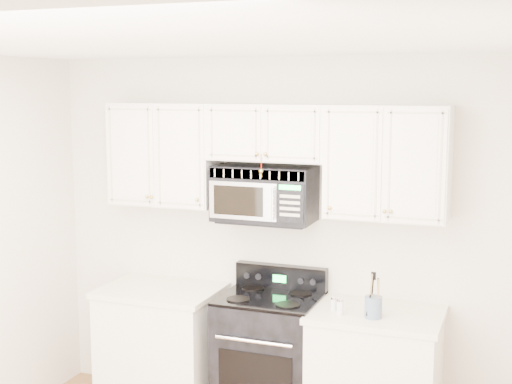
% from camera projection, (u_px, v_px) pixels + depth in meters
% --- Properties ---
extents(room, '(3.51, 3.51, 2.61)m').
position_uv_depth(room, '(166.00, 305.00, 3.59)').
color(room, '#94603B').
rests_on(room, ground).
extents(base_cabinet_left, '(0.86, 0.65, 0.92)m').
position_uv_depth(base_cabinet_left, '(162.00, 352.00, 5.32)').
color(base_cabinet_left, silver).
rests_on(base_cabinet_left, ground).
extents(base_cabinet_right, '(0.86, 0.65, 0.92)m').
position_uv_depth(base_cabinet_right, '(375.00, 382.00, 4.77)').
color(base_cabinet_right, silver).
rests_on(base_cabinet_right, ground).
extents(range, '(0.69, 0.63, 1.10)m').
position_uv_depth(range, '(270.00, 358.00, 5.04)').
color(range, black).
rests_on(range, ground).
extents(upper_cabinets, '(2.44, 0.37, 0.75)m').
position_uv_depth(upper_cabinets, '(270.00, 152.00, 4.96)').
color(upper_cabinets, silver).
rests_on(upper_cabinets, ground).
extents(microwave, '(0.70, 0.40, 0.39)m').
position_uv_depth(microwave, '(264.00, 193.00, 5.00)').
color(microwave, black).
rests_on(microwave, ground).
extents(utensil_crock, '(0.11, 0.11, 0.30)m').
position_uv_depth(utensil_crock, '(373.00, 306.00, 4.56)').
color(utensil_crock, '#496177').
rests_on(utensil_crock, base_cabinet_right).
extents(shaker_salt, '(0.04, 0.04, 0.09)m').
position_uv_depth(shaker_salt, '(334.00, 304.00, 4.71)').
color(shaker_salt, silver).
rests_on(shaker_salt, base_cabinet_right).
extents(shaker_pepper, '(0.05, 0.05, 0.11)m').
position_uv_depth(shaker_pepper, '(340.00, 307.00, 4.62)').
color(shaker_pepper, silver).
rests_on(shaker_pepper, base_cabinet_right).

